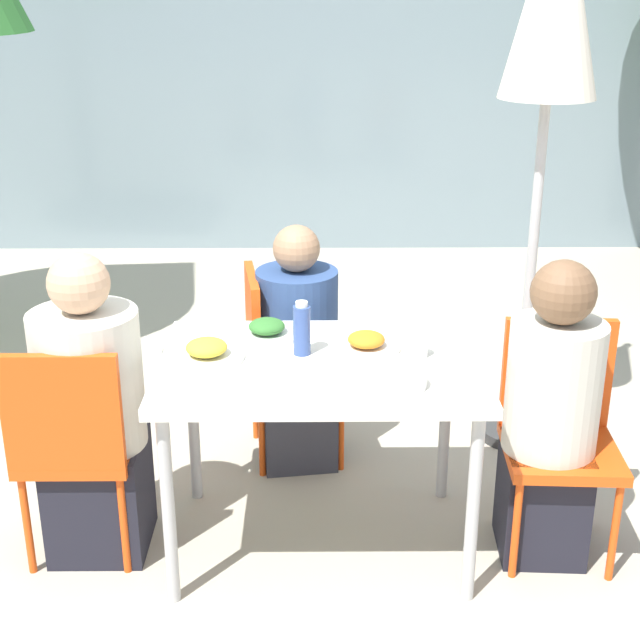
{
  "coord_description": "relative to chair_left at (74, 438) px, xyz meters",
  "views": [
    {
      "loc": [
        -0.02,
        -2.85,
        1.99
      ],
      "look_at": [
        0.0,
        0.0,
        0.9
      ],
      "focal_mm": 50.0,
      "sensor_mm": 36.0,
      "label": 1
    }
  ],
  "objects": [
    {
      "name": "ground_plane",
      "position": [
        0.86,
        0.08,
        -0.49
      ],
      "size": [
        24.0,
        24.0,
        0.0
      ],
      "primitive_type": "plane",
      "color": "#B2A893"
    },
    {
      "name": "building_facade",
      "position": [
        0.86,
        4.15,
        1.01
      ],
      "size": [
        10.0,
        0.2,
        3.0
      ],
      "color": "gray",
      "rests_on": "ground"
    },
    {
      "name": "dining_table",
      "position": [
        0.86,
        0.08,
        0.19
      ],
      "size": [
        1.13,
        0.77,
        0.75
      ],
      "color": "silver",
      "rests_on": "ground"
    },
    {
      "name": "chair_left",
      "position": [
        0.0,
        0.0,
        0.0
      ],
      "size": [
        0.4,
        0.4,
        0.85
      ],
      "rotation": [
        0.0,
        0.0,
        -0.0
      ],
      "color": "#E54C14",
      "rests_on": "ground"
    },
    {
      "name": "person_left",
      "position": [
        0.05,
        0.08,
        0.04
      ],
      "size": [
        0.38,
        0.38,
        1.14
      ],
      "rotation": [
        0.0,
        0.0,
        -0.0
      ],
      "color": "black",
      "rests_on": "ground"
    },
    {
      "name": "chair_right",
      "position": [
        1.73,
        0.11,
        0.0
      ],
      "size": [
        0.42,
        0.42,
        0.85
      ],
      "rotation": [
        0.0,
        0.0,
        3.08
      ],
      "color": "#E54C14",
      "rests_on": "ground"
    },
    {
      "name": "person_right",
      "position": [
        1.68,
        0.03,
        0.04
      ],
      "size": [
        0.33,
        0.33,
        1.13
      ],
      "rotation": [
        0.0,
        0.0,
        3.08
      ],
      "color": "black",
      "rests_on": "ground"
    },
    {
      "name": "chair_far",
      "position": [
        0.69,
        0.76,
        0.0
      ],
      "size": [
        0.45,
        0.45,
        0.85
      ],
      "rotation": [
        0.0,
        0.0,
        -1.43
      ],
      "color": "#E54C14",
      "rests_on": "ground"
    },
    {
      "name": "person_far",
      "position": [
        0.77,
        0.72,
        0.0
      ],
      "size": [
        0.35,
        0.35,
        1.07
      ],
      "rotation": [
        0.0,
        0.0,
        -1.43
      ],
      "color": "#383842",
      "rests_on": "ground"
    },
    {
      "name": "closed_umbrella",
      "position": [
        1.79,
        0.92,
        1.37
      ],
      "size": [
        0.4,
        0.4,
        2.4
      ],
      "color": "#333333",
      "rests_on": "ground"
    },
    {
      "name": "plate_0",
      "position": [
        0.67,
        0.3,
        0.28
      ],
      "size": [
        0.25,
        0.25,
        0.07
      ],
      "color": "white",
      "rests_on": "dining_table"
    },
    {
      "name": "plate_1",
      "position": [
        1.03,
        0.17,
        0.28
      ],
      "size": [
        0.24,
        0.24,
        0.07
      ],
      "color": "white",
      "rests_on": "dining_table"
    },
    {
      "name": "plate_2",
      "position": [
        0.47,
        0.1,
        0.28
      ],
      "size": [
        0.26,
        0.26,
        0.07
      ],
      "color": "white",
      "rests_on": "dining_table"
    },
    {
      "name": "bottle",
      "position": [
        0.8,
        0.14,
        0.35
      ],
      "size": [
        0.06,
        0.06,
        0.2
      ],
      "color": "#334C8E",
      "rests_on": "dining_table"
    },
    {
      "name": "drinking_cup",
      "position": [
        1.2,
        0.11,
        0.3
      ],
      "size": [
        0.08,
        0.08,
        0.08
      ],
      "color": "white",
      "rests_on": "dining_table"
    },
    {
      "name": "salad_bowl",
      "position": [
        1.12,
        -0.13,
        0.28
      ],
      "size": [
        0.18,
        0.18,
        0.05
      ],
      "color": "white",
      "rests_on": "dining_table"
    }
  ]
}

